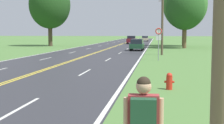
% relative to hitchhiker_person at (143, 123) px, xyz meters
% --- Properties ---
extents(hitchhiker_person, '(0.60, 0.43, 1.77)m').
position_rel_hitchhiker_person_xyz_m(hitchhiker_person, '(0.00, 0.00, 0.00)').
color(hitchhiker_person, navy).
rests_on(hitchhiker_person, ground).
extents(fire_hydrant, '(0.42, 0.26, 0.72)m').
position_rel_hitchhiker_person_xyz_m(fire_hydrant, '(0.72, 8.74, -0.72)').
color(fire_hydrant, red).
rests_on(fire_hydrant, ground).
extents(traffic_sign, '(0.60, 0.10, 2.82)m').
position_rel_hitchhiker_person_xyz_m(traffic_sign, '(0.30, 22.45, 1.05)').
color(traffic_sign, gray).
rests_on(traffic_sign, ground).
extents(utility_pole_midground, '(1.80, 0.24, 8.42)m').
position_rel_hitchhiker_person_xyz_m(utility_pole_midground, '(0.69, 29.04, 3.28)').
color(utility_pole_midground, brown).
rests_on(utility_pole_midground, ground).
extents(utility_pole_far, '(1.80, 0.24, 9.27)m').
position_rel_hitchhiker_person_xyz_m(utility_pole_far, '(1.22, 59.32, 3.71)').
color(utility_pole_far, brown).
rests_on(utility_pole_far, ground).
extents(tree_left_verge, '(5.74, 5.74, 9.35)m').
position_rel_hitchhiker_person_xyz_m(tree_left_verge, '(4.26, 43.88, 4.95)').
color(tree_left_verge, brown).
rests_on(tree_left_verge, ground).
extents(tree_behind_sign, '(7.56, 7.56, 11.59)m').
position_rel_hitchhiker_person_xyz_m(tree_behind_sign, '(4.83, 51.02, 6.13)').
color(tree_behind_sign, '#473828').
rests_on(tree_behind_sign, ground).
extents(tree_right_cluster, '(7.17, 7.17, 11.30)m').
position_rel_hitchhiker_person_xyz_m(tree_right_cluster, '(-18.47, 48.31, 6.07)').
color(tree_right_cluster, '#473828').
rests_on(tree_right_cluster, ground).
extents(car_dark_green_hatchback_approaching, '(1.79, 3.96, 1.53)m').
position_rel_hitchhiker_person_xyz_m(car_dark_green_hatchback_approaching, '(-2.48, 37.08, -0.26)').
color(car_dark_green_hatchback_approaching, black).
rests_on(car_dark_green_hatchback_approaching, ground).
extents(car_maroon_suv_mid_near, '(1.83, 4.00, 1.68)m').
position_rel_hitchhiker_person_xyz_m(car_maroon_suv_mid_near, '(-5.24, 61.30, -0.18)').
color(car_maroon_suv_mid_near, black).
rests_on(car_maroon_suv_mid_near, ground).
extents(car_champagne_hatchback_mid_far, '(1.97, 4.22, 1.40)m').
position_rel_hitchhiker_person_xyz_m(car_champagne_hatchback_mid_far, '(-3.16, 81.13, -0.33)').
color(car_champagne_hatchback_mid_far, black).
rests_on(car_champagne_hatchback_mid_far, ground).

